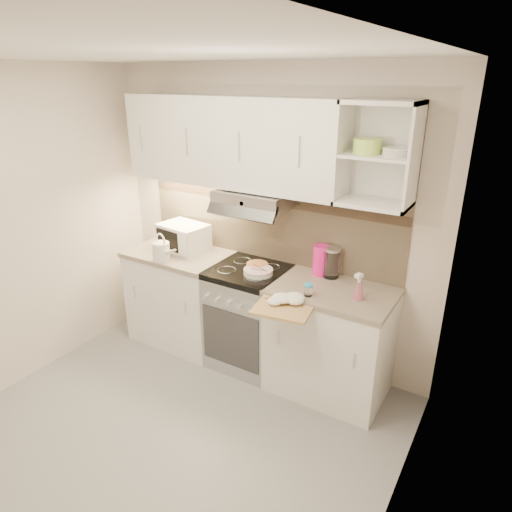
{
  "coord_description": "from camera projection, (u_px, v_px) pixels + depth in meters",
  "views": [
    {
      "loc": [
        1.85,
        -1.84,
        2.4
      ],
      "look_at": [
        0.16,
        0.95,
        1.1
      ],
      "focal_mm": 32.0,
      "sensor_mm": 36.0,
      "label": 1
    }
  ],
  "objects": [
    {
      "name": "ground",
      "position": [
        168.0,
        437.0,
        3.24
      ],
      "size": [
        3.0,
        3.0,
        0.0
      ],
      "primitive_type": "plane",
      "color": "gray",
      "rests_on": "ground"
    },
    {
      "name": "base_cabinet_left",
      "position": [
        182.0,
        298.0,
        4.32
      ],
      "size": [
        0.9,
        0.6,
        0.86
      ],
      "primitive_type": "cube",
      "color": "white",
      "rests_on": "ground"
    },
    {
      "name": "worktop_right",
      "position": [
        333.0,
        292.0,
        3.43
      ],
      "size": [
        0.92,
        0.62,
        0.04
      ],
      "primitive_type": "cube",
      "color": "gray",
      "rests_on": "base_cabinet_right"
    },
    {
      "name": "pink_pitcher",
      "position": [
        321.0,
        260.0,
        3.63
      ],
      "size": [
        0.13,
        0.12,
        0.25
      ],
      "rotation": [
        0.0,
        0.0,
        -0.03
      ],
      "color": "#FC1A92",
      "rests_on": "worktop_right"
    },
    {
      "name": "spray_bottle",
      "position": [
        359.0,
        288.0,
        3.24
      ],
      "size": [
        0.08,
        0.08,
        0.22
      ],
      "rotation": [
        0.0,
        0.0,
        -0.29
      ],
      "color": "pink",
      "rests_on": "worktop_right"
    },
    {
      "name": "bread_loaf",
      "position": [
        257.0,
        266.0,
        3.78
      ],
      "size": [
        0.18,
        0.18,
        0.04
      ],
      "primitive_type": "cylinder",
      "color": "#A88A41",
      "rests_on": "electric_range"
    },
    {
      "name": "room_shell",
      "position": [
        188.0,
        204.0,
        2.93
      ],
      "size": [
        3.04,
        2.84,
        2.52
      ],
      "color": "beige",
      "rests_on": "ground"
    },
    {
      "name": "worktop_left",
      "position": [
        179.0,
        254.0,
        4.15
      ],
      "size": [
        0.92,
        0.62,
        0.04
      ],
      "primitive_type": "cube",
      "color": "gray",
      "rests_on": "base_cabinet_left"
    },
    {
      "name": "glass_jar",
      "position": [
        332.0,
        263.0,
        3.58
      ],
      "size": [
        0.13,
        0.13,
        0.25
      ],
      "rotation": [
        0.0,
        0.0,
        -0.31
      ],
      "color": "white",
      "rests_on": "worktop_right"
    },
    {
      "name": "spice_jar",
      "position": [
        308.0,
        290.0,
        3.3
      ],
      "size": [
        0.06,
        0.06,
        0.1
      ],
      "rotation": [
        0.0,
        0.0,
        0.16
      ],
      "color": "white",
      "rests_on": "worktop_right"
    },
    {
      "name": "watering_can",
      "position": [
        162.0,
        251.0,
        3.93
      ],
      "size": [
        0.28,
        0.15,
        0.24
      ],
      "rotation": [
        0.0,
        0.0,
        -0.2
      ],
      "color": "silver",
      "rests_on": "worktop_left"
    },
    {
      "name": "base_cabinet_right",
      "position": [
        330.0,
        343.0,
        3.59
      ],
      "size": [
        0.9,
        0.6,
        0.86
      ],
      "primitive_type": "cube",
      "color": "white",
      "rests_on": "ground"
    },
    {
      "name": "cutting_board",
      "position": [
        284.0,
        307.0,
        3.22
      ],
      "size": [
        0.45,
        0.42,
        0.02
      ],
      "primitive_type": "cube",
      "rotation": [
        0.0,
        0.0,
        0.16
      ],
      "color": "tan",
      "rests_on": "base_cabinet_right"
    },
    {
      "name": "dish_towel",
      "position": [
        283.0,
        300.0,
        3.22
      ],
      "size": [
        0.35,
        0.32,
        0.08
      ],
      "primitive_type": null,
      "rotation": [
        0.0,
        0.0,
        -0.32
      ],
      "color": "white",
      "rests_on": "cutting_board"
    },
    {
      "name": "plate_stack",
      "position": [
        258.0,
        272.0,
        3.67
      ],
      "size": [
        0.24,
        0.24,
        0.05
      ],
      "rotation": [
        0.0,
        0.0,
        -0.26
      ],
      "color": "silver",
      "rests_on": "electric_range"
    },
    {
      "name": "electric_range",
      "position": [
        249.0,
        316.0,
        3.95
      ],
      "size": [
        0.6,
        0.6,
        0.9
      ],
      "color": "#B7B7BC",
      "rests_on": "ground"
    },
    {
      "name": "microwave",
      "position": [
        183.0,
        237.0,
        4.16
      ],
      "size": [
        0.46,
        0.36,
        0.24
      ],
      "rotation": [
        0.0,
        0.0,
        -0.13
      ],
      "color": "white",
      "rests_on": "worktop_left"
    }
  ]
}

